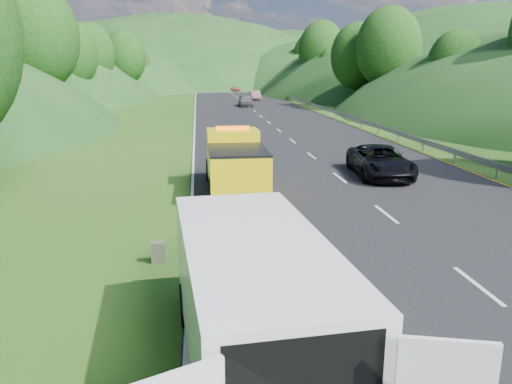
{
  "coord_description": "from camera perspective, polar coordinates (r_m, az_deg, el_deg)",
  "views": [
    {
      "loc": [
        -3.56,
        -12.37,
        5.13
      ],
      "look_at": [
        -1.83,
        2.69,
        1.3
      ],
      "focal_mm": 35.0,
      "sensor_mm": 36.0,
      "label": 1
    }
  ],
  "objects": [
    {
      "name": "ground",
      "position": [
        13.86,
        8.88,
        -7.73
      ],
      "size": [
        320.0,
        320.0,
        0.0
      ],
      "primitive_type": "plane",
      "color": "#38661E",
      "rests_on": "ground"
    },
    {
      "name": "road_surface",
      "position": [
        53.03,
        0.57,
        8.64
      ],
      "size": [
        14.0,
        200.0,
        0.02
      ],
      "primitive_type": "cube",
      "color": "black",
      "rests_on": "ground"
    },
    {
      "name": "guardrail",
      "position": [
        66.54,
        5.55,
        9.7
      ],
      "size": [
        0.06,
        140.0,
        1.52
      ],
      "primitive_type": "cube",
      "color": "gray",
      "rests_on": "ground"
    },
    {
      "name": "tree_line_left",
      "position": [
        74.18,
        -18.84,
        9.48
      ],
      "size": [
        14.0,
        140.0,
        14.0
      ],
      "primitive_type": null,
      "color": "#2F5E1B",
      "rests_on": "ground"
    },
    {
      "name": "tree_line_right",
      "position": [
        77.26,
        13.76,
        9.98
      ],
      "size": [
        14.0,
        140.0,
        14.0
      ],
      "primitive_type": null,
      "color": "#2F5E1B",
      "rests_on": "ground"
    },
    {
      "name": "hills_backdrop",
      "position": [
        147.51,
        -2.72,
        12.18
      ],
      "size": [
        201.0,
        288.6,
        44.0
      ],
      "primitive_type": null,
      "color": "#2D5B23",
      "rests_on": "ground"
    },
    {
      "name": "tow_truck",
      "position": [
        20.93,
        -2.42,
        3.55
      ],
      "size": [
        2.37,
        6.09,
        2.61
      ],
      "rotation": [
        0.0,
        0.0,
        0.01
      ],
      "color": "black",
      "rests_on": "ground"
    },
    {
      "name": "white_van",
      "position": [
        8.57,
        -0.42,
        -11.66
      ],
      "size": [
        3.8,
        7.17,
        2.47
      ],
      "rotation": [
        0.0,
        0.0,
        0.08
      ],
      "color": "black",
      "rests_on": "ground"
    },
    {
      "name": "woman",
      "position": [
        14.87,
        -4.92,
        -6.07
      ],
      "size": [
        0.58,
        0.66,
        1.49
      ],
      "primitive_type": "imported",
      "rotation": [
        0.0,
        0.0,
        1.97
      ],
      "color": "silver",
      "rests_on": "ground"
    },
    {
      "name": "child",
      "position": [
        12.45,
        -2.93,
        -10.18
      ],
      "size": [
        0.52,
        0.43,
        0.98
      ],
      "primitive_type": "imported",
      "rotation": [
        0.0,
        0.0,
        -0.14
      ],
      "color": "tan",
      "rests_on": "ground"
    },
    {
      "name": "suitcase",
      "position": [
        13.71,
        -11.12,
        -6.78
      ],
      "size": [
        0.37,
        0.21,
        0.58
      ],
      "primitive_type": "cube",
      "rotation": [
        0.0,
        0.0,
        0.03
      ],
      "color": "#5C5B45",
      "rests_on": "ground"
    },
    {
      "name": "passing_suv",
      "position": [
        24.66,
        13.93,
        1.75
      ],
      "size": [
        2.84,
        5.38,
        1.44
      ],
      "primitive_type": "imported",
      "rotation": [
        0.0,
        0.0,
        -0.09
      ],
      "color": "black",
      "rests_on": "ground"
    },
    {
      "name": "dist_car_a",
      "position": [
        66.29,
        -1.2,
        9.74
      ],
      "size": [
        1.8,
        4.49,
        1.53
      ],
      "primitive_type": "imported",
      "color": "#4E4E53",
      "rests_on": "ground"
    },
    {
      "name": "dist_car_b",
      "position": [
        79.19,
        -0.12,
        10.47
      ],
      "size": [
        1.51,
        4.33,
        1.43
      ],
      "primitive_type": "imported",
      "color": "brown",
      "rests_on": "ground"
    },
    {
      "name": "dist_car_c",
      "position": [
        105.03,
        -2.46,
        11.37
      ],
      "size": [
        2.2,
        5.42,
        1.57
      ],
      "primitive_type": "imported",
      "color": "brown",
      "rests_on": "ground"
    }
  ]
}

